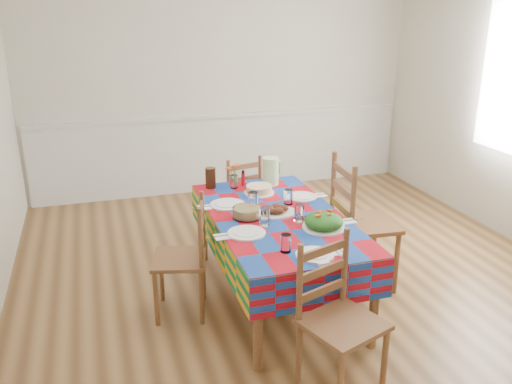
% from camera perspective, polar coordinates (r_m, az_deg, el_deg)
% --- Properties ---
extents(room, '(4.58, 5.08, 2.78)m').
position_cam_1_polar(room, '(3.97, 5.21, 7.66)').
color(room, brown).
rests_on(room, ground).
extents(wainscot, '(4.41, 0.06, 0.92)m').
position_cam_1_polar(wainscot, '(6.47, -3.34, 4.46)').
color(wainscot, silver).
rests_on(wainscot, room).
extents(dining_table, '(0.93, 1.73, 0.68)m').
position_cam_1_polar(dining_table, '(3.99, 2.19, -3.44)').
color(dining_table, brown).
rests_on(dining_table, room).
extents(setting_near_head, '(0.39, 0.26, 0.12)m').
position_cam_1_polar(setting_near_head, '(3.38, 5.19, -6.13)').
color(setting_near_head, white).
rests_on(setting_near_head, dining_table).
extents(setting_left_near, '(0.48, 0.28, 0.13)m').
position_cam_1_polar(setting_left_near, '(3.69, -0.38, -3.70)').
color(setting_left_near, white).
rests_on(setting_left_near, dining_table).
extents(setting_left_far, '(0.49, 0.29, 0.13)m').
position_cam_1_polar(setting_left_far, '(4.12, -2.13, -1.17)').
color(setting_left_far, white).
rests_on(setting_left_far, dining_table).
extents(setting_right_near, '(0.48, 0.28, 0.12)m').
position_cam_1_polar(setting_right_near, '(3.84, 6.47, -2.88)').
color(setting_right_near, white).
rests_on(setting_right_near, dining_table).
extents(setting_right_far, '(0.46, 0.27, 0.12)m').
position_cam_1_polar(setting_right_far, '(4.27, 4.40, -0.50)').
color(setting_right_far, white).
rests_on(setting_right_far, dining_table).
extents(meat_platter, '(0.33, 0.24, 0.06)m').
position_cam_1_polar(meat_platter, '(3.98, 2.03, -1.98)').
color(meat_platter, white).
rests_on(meat_platter, dining_table).
extents(salad_platter, '(0.30, 0.30, 0.12)m').
position_cam_1_polar(salad_platter, '(3.75, 7.14, -3.15)').
color(salad_platter, white).
rests_on(salad_platter, dining_table).
extents(pasta_bowl, '(0.21, 0.21, 0.08)m').
position_cam_1_polar(pasta_bowl, '(3.91, -0.94, -2.16)').
color(pasta_bowl, white).
rests_on(pasta_bowl, dining_table).
extents(cake, '(0.25, 0.25, 0.07)m').
position_cam_1_polar(cake, '(4.40, 0.33, 0.24)').
color(cake, white).
rests_on(cake, dining_table).
extents(serving_utensils, '(0.12, 0.27, 0.01)m').
position_cam_1_polar(serving_utensils, '(3.93, 5.05, -2.69)').
color(serving_utensils, black).
rests_on(serving_utensils, dining_table).
extents(flower_vase, '(0.14, 0.11, 0.22)m').
position_cam_1_polar(flower_vase, '(4.51, -2.36, 1.49)').
color(flower_vase, white).
rests_on(flower_vase, dining_table).
extents(hot_sauce, '(0.03, 0.03, 0.13)m').
position_cam_1_polar(hot_sauce, '(4.59, -1.36, 1.50)').
color(hot_sauce, red).
rests_on(hot_sauce, dining_table).
extents(green_pitcher, '(0.14, 0.14, 0.23)m').
position_cam_1_polar(green_pitcher, '(4.60, 1.55, 2.20)').
color(green_pitcher, '#C3EDA7').
rests_on(green_pitcher, dining_table).
extents(tea_pitcher, '(0.09, 0.09, 0.17)m').
position_cam_1_polar(tea_pitcher, '(4.54, -4.80, 1.49)').
color(tea_pitcher, '#32190B').
rests_on(tea_pitcher, dining_table).
extents(name_card, '(0.08, 0.02, 0.02)m').
position_cam_1_polar(name_card, '(3.26, 7.17, -7.53)').
color(name_card, white).
rests_on(name_card, dining_table).
extents(chair_near, '(0.52, 0.51, 0.93)m').
position_cam_1_polar(chair_near, '(3.16, 8.60, -13.22)').
color(chair_near, brown).
rests_on(chair_near, room).
extents(chair_far, '(0.44, 0.43, 0.85)m').
position_cam_1_polar(chair_far, '(5.03, -1.84, -0.76)').
color(chair_far, brown).
rests_on(chair_far, room).
extents(chair_left, '(0.45, 0.47, 0.88)m').
position_cam_1_polar(chair_left, '(3.90, -7.49, -6.95)').
color(chair_left, brown).
rests_on(chair_left, room).
extents(chair_right, '(0.48, 0.50, 1.06)m').
position_cam_1_polar(chair_right, '(4.29, 10.81, -3.33)').
color(chair_right, brown).
rests_on(chair_right, room).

